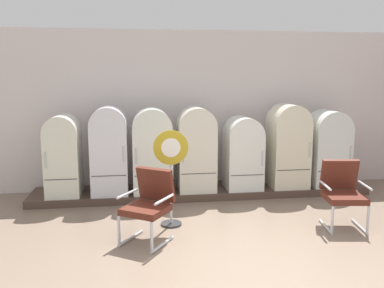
% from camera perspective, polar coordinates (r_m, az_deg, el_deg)
% --- Properties ---
extents(ground, '(12.00, 10.00, 0.05)m').
position_cam_1_polar(ground, '(5.20, 7.03, -16.77)').
color(ground, '#7F6B59').
extents(back_wall, '(11.76, 0.12, 3.11)m').
position_cam_1_polar(back_wall, '(8.27, 0.69, 4.78)').
color(back_wall, silver).
rests_on(back_wall, ground).
extents(display_plinth, '(6.32, 0.95, 0.13)m').
position_cam_1_polar(display_plinth, '(7.93, 1.37, -6.51)').
color(display_plinth, '#4B382E').
rests_on(display_plinth, ground).
extents(refrigerator_0, '(0.58, 0.72, 1.44)m').
position_cam_1_polar(refrigerator_0, '(7.66, -17.41, -1.17)').
color(refrigerator_0, silver).
rests_on(refrigerator_0, display_plinth).
extents(refrigerator_1, '(0.64, 0.71, 1.58)m').
position_cam_1_polar(refrigerator_1, '(7.55, -11.39, -0.49)').
color(refrigerator_1, white).
rests_on(refrigerator_1, display_plinth).
extents(refrigerator_2, '(0.71, 0.65, 1.54)m').
position_cam_1_polar(refrigerator_2, '(7.51, -5.54, -0.58)').
color(refrigerator_2, white).
rests_on(refrigerator_2, display_plinth).
extents(refrigerator_3, '(0.68, 0.65, 1.55)m').
position_cam_1_polar(refrigerator_3, '(7.59, 0.59, -0.38)').
color(refrigerator_3, silver).
rests_on(refrigerator_3, display_plinth).
extents(refrigerator_4, '(0.67, 0.68, 1.36)m').
position_cam_1_polar(refrigerator_4, '(7.81, 7.06, -0.97)').
color(refrigerator_4, white).
rests_on(refrigerator_4, display_plinth).
extents(refrigerator_5, '(0.69, 0.71, 1.58)m').
position_cam_1_polar(refrigerator_5, '(8.07, 13.12, 0.10)').
color(refrigerator_5, beige).
rests_on(refrigerator_5, display_plinth).
extents(refrigerator_6, '(0.71, 0.69, 1.46)m').
position_cam_1_polar(refrigerator_6, '(8.40, 18.29, -0.28)').
color(refrigerator_6, silver).
rests_on(refrigerator_6, display_plinth).
extents(armchair_left, '(0.82, 0.84, 1.00)m').
position_cam_1_polar(armchair_left, '(5.72, -5.94, -7.89)').
color(armchair_left, silver).
rests_on(armchair_left, ground).
extents(armchair_right, '(0.68, 0.72, 1.00)m').
position_cam_1_polar(armchair_right, '(6.62, 20.10, -5.98)').
color(armchair_right, silver).
rests_on(armchair_right, ground).
extents(sign_stand, '(0.52, 0.32, 1.47)m').
position_cam_1_polar(sign_stand, '(6.19, -2.93, -4.50)').
color(sign_stand, '#2D2D30').
rests_on(sign_stand, ground).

